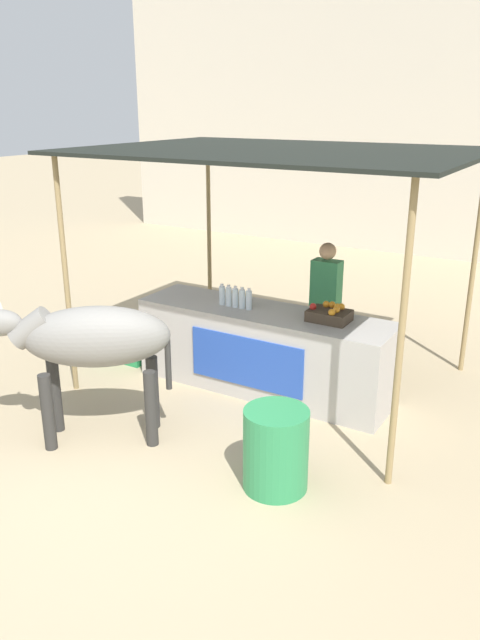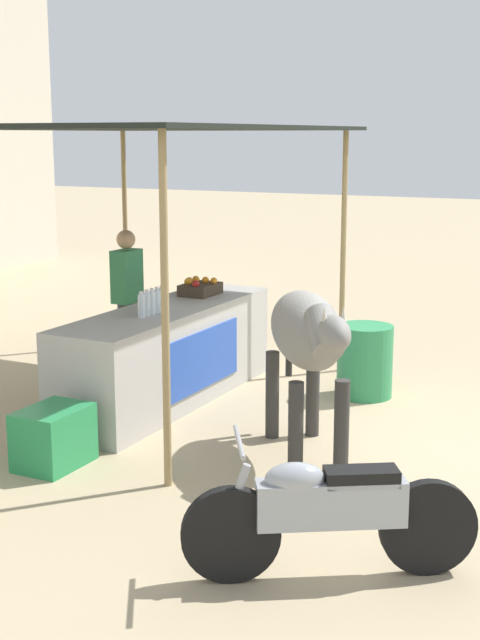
{
  "view_description": "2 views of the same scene",
  "coord_description": "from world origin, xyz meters",
  "views": [
    {
      "loc": [
        3.19,
        -3.69,
        3.19
      ],
      "look_at": [
        0.26,
        1.23,
        1.19
      ],
      "focal_mm": 35.0,
      "sensor_mm": 36.0,
      "label": 1
    },
    {
      "loc": [
        -7.38,
        -2.31,
        2.64
      ],
      "look_at": [
        0.34,
        1.56,
        0.83
      ],
      "focal_mm": 50.0,
      "sensor_mm": 36.0,
      "label": 2
    }
  ],
  "objects": [
    {
      "name": "vendor_behind_counter",
      "position": [
        0.43,
        2.95,
        0.85
      ],
      "size": [
        0.34,
        0.22,
        1.65
      ],
      "color": "#383842",
      "rests_on": "ground"
    },
    {
      "name": "cooler_box",
      "position": [
        -1.94,
        2.1,
        0.24
      ],
      "size": [
        0.6,
        0.44,
        0.48
      ],
      "primitive_type": "cube",
      "color": "#268C4C",
      "rests_on": "ground"
    },
    {
      "name": "water_barrel",
      "position": [
        1.05,
        0.5,
        0.37
      ],
      "size": [
        0.57,
        0.57,
        0.74
      ],
      "primitive_type": "cylinder",
      "color": "#2D8C51",
      "rests_on": "ground"
    },
    {
      "name": "water_bottle_row",
      "position": [
        -0.35,
        2.15,
        1.07
      ],
      "size": [
        0.43,
        0.07,
        0.25
      ],
      "color": "silver",
      "rests_on": "stall_counter"
    },
    {
      "name": "stall_awning",
      "position": [
        0.0,
        2.5,
        2.6
      ],
      "size": [
        4.2,
        3.2,
        2.72
      ],
      "color": "black",
      "rests_on": "ground"
    },
    {
      "name": "cow",
      "position": [
        -0.87,
        0.34,
        1.03
      ],
      "size": [
        1.7,
        1.35,
        1.44
      ],
      "color": "gray",
      "rests_on": "ground"
    },
    {
      "name": "building_wall_far",
      "position": [
        0.0,
        10.08,
        3.38
      ],
      "size": [
        16.0,
        0.5,
        6.77
      ],
      "primitive_type": "cube",
      "color": "beige",
      "rests_on": "ground"
    },
    {
      "name": "fruit_crate",
      "position": [
        0.77,
        2.26,
        1.03
      ],
      "size": [
        0.44,
        0.32,
        0.18
      ],
      "color": "#3F3326",
      "rests_on": "stall_counter"
    },
    {
      "name": "ground_plane",
      "position": [
        0.0,
        0.0,
        0.0
      ],
      "size": [
        60.0,
        60.0,
        0.0
      ],
      "primitive_type": "plane",
      "color": "tan"
    },
    {
      "name": "stall_counter",
      "position": [
        0.0,
        2.2,
        0.48
      ],
      "size": [
        3.0,
        0.82,
        0.96
      ],
      "color": "#B2ADA8",
      "rests_on": "ground"
    }
  ]
}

